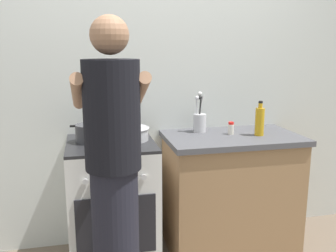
{
  "coord_description": "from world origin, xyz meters",
  "views": [
    {
      "loc": [
        -0.5,
        -2.33,
        1.54
      ],
      "look_at": [
        0.05,
        0.12,
        1.0
      ],
      "focal_mm": 39.22,
      "sensor_mm": 36.0,
      "label": 1
    }
  ],
  "objects_px": {
    "utensil_crock": "(199,121)",
    "spice_bottle": "(231,128)",
    "stove_range": "(113,203)",
    "mixing_bowl": "(130,133)",
    "person": "(114,175)",
    "oil_bottle": "(260,121)",
    "pot": "(89,133)"
  },
  "relations": [
    {
      "from": "utensil_crock",
      "to": "spice_bottle",
      "type": "relative_size",
      "value": 3.3
    },
    {
      "from": "stove_range",
      "to": "mixing_bowl",
      "type": "height_order",
      "value": "mixing_bowl"
    },
    {
      "from": "person",
      "to": "spice_bottle",
      "type": "bearing_deg",
      "value": 33.07
    },
    {
      "from": "spice_bottle",
      "to": "oil_bottle",
      "type": "height_order",
      "value": "oil_bottle"
    },
    {
      "from": "utensil_crock",
      "to": "spice_bottle",
      "type": "distance_m",
      "value": 0.25
    },
    {
      "from": "pot",
      "to": "person",
      "type": "bearing_deg",
      "value": -78.92
    },
    {
      "from": "pot",
      "to": "utensil_crock",
      "type": "relative_size",
      "value": 0.82
    },
    {
      "from": "mixing_bowl",
      "to": "spice_bottle",
      "type": "relative_size",
      "value": 2.86
    },
    {
      "from": "stove_range",
      "to": "mixing_bowl",
      "type": "bearing_deg",
      "value": 10.53
    },
    {
      "from": "pot",
      "to": "utensil_crock",
      "type": "distance_m",
      "value": 0.84
    },
    {
      "from": "stove_range",
      "to": "pot",
      "type": "xyz_separation_m",
      "value": [
        -0.14,
        0.03,
        0.51
      ]
    },
    {
      "from": "stove_range",
      "to": "utensil_crock",
      "type": "xyz_separation_m",
      "value": [
        0.69,
        0.17,
        0.54
      ]
    },
    {
      "from": "utensil_crock",
      "to": "oil_bottle",
      "type": "distance_m",
      "value": 0.45
    },
    {
      "from": "spice_bottle",
      "to": "person",
      "type": "height_order",
      "value": "person"
    },
    {
      "from": "oil_bottle",
      "to": "person",
      "type": "height_order",
      "value": "person"
    },
    {
      "from": "utensil_crock",
      "to": "person",
      "type": "height_order",
      "value": "person"
    },
    {
      "from": "spice_bottle",
      "to": "mixing_bowl",
      "type": "bearing_deg",
      "value": -179.31
    },
    {
      "from": "utensil_crock",
      "to": "person",
      "type": "relative_size",
      "value": 0.18
    },
    {
      "from": "pot",
      "to": "stove_range",
      "type": "bearing_deg",
      "value": -11.68
    },
    {
      "from": "utensil_crock",
      "to": "spice_bottle",
      "type": "bearing_deg",
      "value": -32.23
    },
    {
      "from": "stove_range",
      "to": "oil_bottle",
      "type": "height_order",
      "value": "oil_bottle"
    },
    {
      "from": "stove_range",
      "to": "mixing_bowl",
      "type": "xyz_separation_m",
      "value": [
        0.14,
        0.03,
        0.5
      ]
    },
    {
      "from": "pot",
      "to": "oil_bottle",
      "type": "distance_m",
      "value": 1.23
    },
    {
      "from": "mixing_bowl",
      "to": "oil_bottle",
      "type": "xyz_separation_m",
      "value": [
        0.95,
        -0.07,
        0.06
      ]
    },
    {
      "from": "stove_range",
      "to": "spice_bottle",
      "type": "distance_m",
      "value": 1.03
    },
    {
      "from": "pot",
      "to": "mixing_bowl",
      "type": "xyz_separation_m",
      "value": [
        0.28,
        -0.0,
        -0.01
      ]
    },
    {
      "from": "utensil_crock",
      "to": "oil_bottle",
      "type": "height_order",
      "value": "utensil_crock"
    },
    {
      "from": "mixing_bowl",
      "to": "utensil_crock",
      "type": "relative_size",
      "value": 0.87
    },
    {
      "from": "utensil_crock",
      "to": "person",
      "type": "xyz_separation_m",
      "value": [
        -0.72,
        -0.73,
        -0.13
      ]
    },
    {
      "from": "oil_bottle",
      "to": "person",
      "type": "distance_m",
      "value": 1.24
    },
    {
      "from": "utensil_crock",
      "to": "spice_bottle",
      "type": "height_order",
      "value": "utensil_crock"
    },
    {
      "from": "mixing_bowl",
      "to": "spice_bottle",
      "type": "height_order",
      "value": "spice_bottle"
    }
  ]
}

